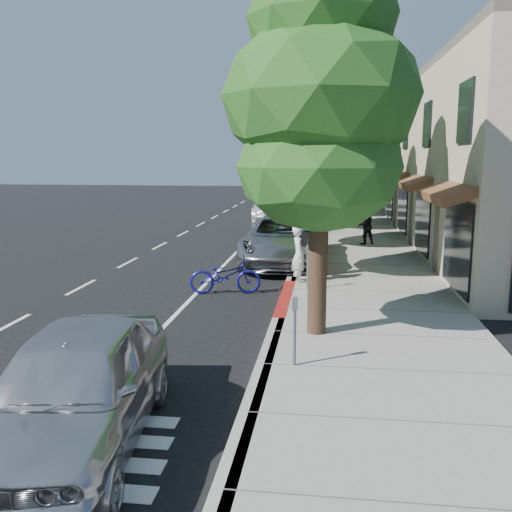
% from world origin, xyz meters
% --- Properties ---
extents(ground, '(120.00, 120.00, 0.00)m').
position_xyz_m(ground, '(0.00, 0.00, 0.00)').
color(ground, black).
rests_on(ground, ground).
extents(sidewalk, '(4.60, 56.00, 0.15)m').
position_xyz_m(sidewalk, '(2.30, 8.00, 0.07)').
color(sidewalk, gray).
rests_on(sidewalk, ground).
extents(curb, '(0.30, 56.00, 0.15)m').
position_xyz_m(curb, '(0.00, 8.00, 0.07)').
color(curb, '#9E998E').
rests_on(curb, ground).
extents(curb_red_segment, '(0.32, 4.00, 0.15)m').
position_xyz_m(curb_red_segment, '(0.00, 1.00, 0.07)').
color(curb_red_segment, maroon).
rests_on(curb_red_segment, ground).
extents(storefront_building, '(10.00, 36.00, 7.00)m').
position_xyz_m(storefront_building, '(9.60, 18.00, 3.50)').
color(storefront_building, '#C2B395').
rests_on(storefront_building, ground).
extents(street_tree_0, '(4.02, 4.02, 7.71)m').
position_xyz_m(street_tree_0, '(0.90, -2.00, 4.91)').
color(street_tree_0, black).
rests_on(street_tree_0, ground).
extents(street_tree_1, '(4.81, 4.81, 7.96)m').
position_xyz_m(street_tree_1, '(0.90, 4.00, 4.93)').
color(street_tree_1, black).
rests_on(street_tree_1, ground).
extents(street_tree_2, '(4.80, 4.80, 7.15)m').
position_xyz_m(street_tree_2, '(0.90, 10.00, 4.31)').
color(street_tree_2, black).
rests_on(street_tree_2, ground).
extents(street_tree_3, '(5.51, 5.51, 7.89)m').
position_xyz_m(street_tree_3, '(0.90, 16.00, 4.72)').
color(street_tree_3, black).
rests_on(street_tree_3, ground).
extents(street_tree_4, '(4.91, 4.91, 8.01)m').
position_xyz_m(street_tree_4, '(0.90, 22.00, 4.95)').
color(street_tree_4, black).
rests_on(street_tree_4, ground).
extents(street_tree_5, '(5.07, 5.07, 7.27)m').
position_xyz_m(street_tree_5, '(0.90, 28.00, 4.35)').
color(street_tree_5, black).
rests_on(street_tree_5, ground).
extents(cyclist, '(0.50, 0.71, 1.86)m').
position_xyz_m(cyclist, '(0.25, 3.00, 0.93)').
color(cyclist, silver).
rests_on(cyclist, ground).
extents(bicycle, '(2.10, 1.04, 1.06)m').
position_xyz_m(bicycle, '(-1.78, 1.78, 0.53)').
color(bicycle, navy).
rests_on(bicycle, ground).
extents(silver_suv, '(3.13, 6.39, 1.75)m').
position_xyz_m(silver_suv, '(-0.50, 6.56, 0.87)').
color(silver_suv, '#9D9DA1').
rests_on(silver_suv, ground).
extents(dark_sedan, '(2.01, 4.84, 1.56)m').
position_xyz_m(dark_sedan, '(-1.18, 14.21, 0.78)').
color(dark_sedan, black).
rests_on(dark_sedan, ground).
extents(white_pickup, '(3.10, 6.39, 1.79)m').
position_xyz_m(white_pickup, '(-2.20, 20.08, 0.90)').
color(white_pickup, silver).
rests_on(white_pickup, ground).
extents(dark_suv_far, '(1.86, 4.30, 1.45)m').
position_xyz_m(dark_suv_far, '(-0.64, 21.50, 0.72)').
color(dark_suv_far, black).
rests_on(dark_suv_far, ground).
extents(near_car_a, '(2.49, 5.05, 1.66)m').
position_xyz_m(near_car_a, '(-2.20, -7.01, 0.83)').
color(near_car_a, silver).
rests_on(near_car_a, ground).
extents(pedestrian, '(0.95, 0.85, 1.59)m').
position_xyz_m(pedestrian, '(2.65, 10.69, 0.95)').
color(pedestrian, black).
rests_on(pedestrian, sidewalk).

